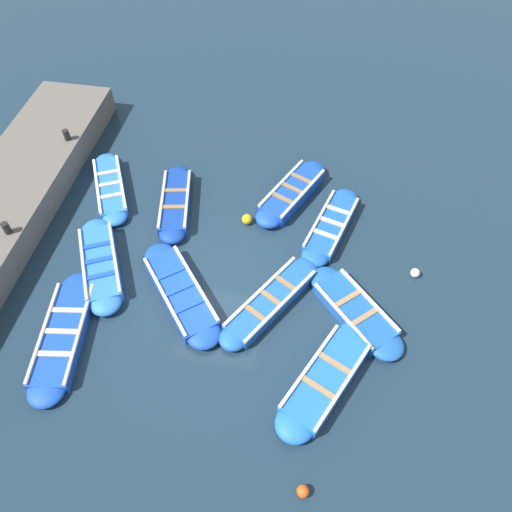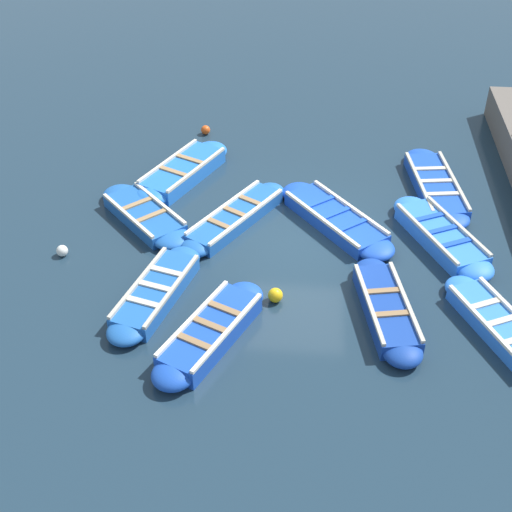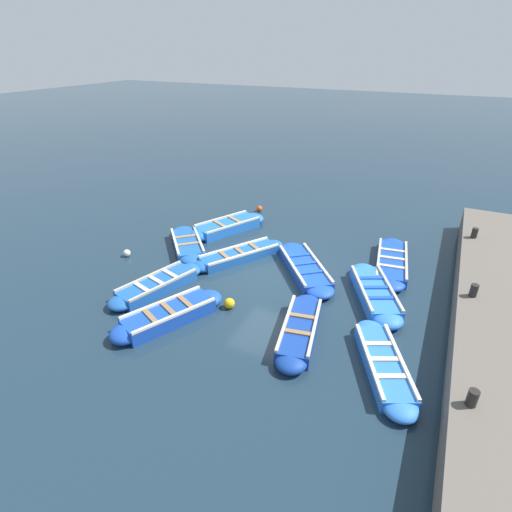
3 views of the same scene
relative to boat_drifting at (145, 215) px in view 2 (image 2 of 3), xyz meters
The scene contains 14 objects.
ground_plane 3.79m from the boat_drifting, ahead, with size 120.00×120.00×0.00m, color #1C303F.
boat_drifting is the anchor object (origin of this frame).
boat_alongside 7.07m from the boat_drifting, ahead, with size 2.32×3.50×0.43m.
boat_mid_row 2.21m from the boat_drifting, ahead, with size 2.51×3.50×0.38m.
boat_inner_gap 4.63m from the boat_drifting, ahead, with size 3.07×3.50×0.39m.
boat_tucked 7.46m from the boat_drifting, 15.17° to the left, with size 1.44×3.94×0.37m.
boat_stern_in 2.12m from the boat_drifting, 73.67° to the left, with size 2.38×3.61×0.45m.
boat_outer_right 4.54m from the boat_drifting, 61.50° to the right, with size 2.17×3.40×0.47m.
boat_near_quay 8.54m from the boat_drifting, 22.67° to the right, with size 2.14×3.34×0.38m.
boat_centre 2.98m from the boat_drifting, 73.43° to the right, with size 1.68×3.43×0.40m.
boat_bow_out 6.38m from the boat_drifting, 27.75° to the right, with size 1.39×3.39×0.43m.
buoy_orange_near 4.64m from the boat_drifting, 79.52° to the left, with size 0.27×0.27×0.27m, color #E05119.
buoy_yellow_far 2.21m from the boat_drifting, 135.76° to the right, with size 0.27×0.27×0.27m, color silver.
buoy_white_drifting 4.31m from the boat_drifting, 38.82° to the right, with size 0.32×0.32×0.32m, color #EAB214.
Camera 2 is at (0.16, -13.59, 9.91)m, focal length 50.00 mm.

